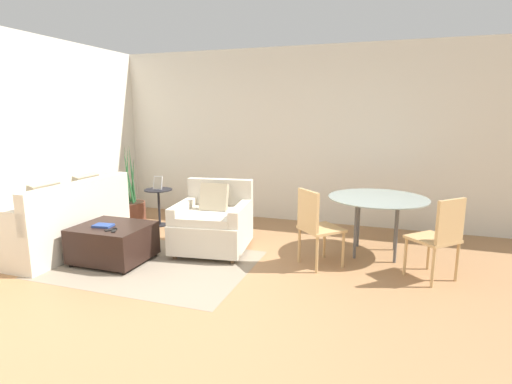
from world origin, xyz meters
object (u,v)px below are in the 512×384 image
(armchair, at_px, (213,224))
(tv_remote_primary, at_px, (111,230))
(potted_plant, at_px, (132,207))
(side_table, at_px, (159,200))
(book_stack, at_px, (103,226))
(dining_table, at_px, (378,203))
(dining_chair_near_right, at_px, (440,234))
(ottoman, at_px, (113,242))
(dining_chair_near_left, at_px, (315,223))
(picture_frame, at_px, (158,183))
(couch, at_px, (63,225))
(tv_remote_secondary, at_px, (114,230))

(armchair, xyz_separation_m, tv_remote_primary, (-0.84, -0.92, 0.10))
(potted_plant, relative_size, side_table, 2.16)
(book_stack, bearing_deg, dining_table, 23.83)
(side_table, bearing_deg, book_stack, -80.65)
(tv_remote_primary, relative_size, dining_chair_near_right, 0.15)
(ottoman, xyz_separation_m, dining_chair_near_left, (2.29, 0.61, 0.28))
(book_stack, height_order, tv_remote_primary, book_stack)
(picture_frame, bearing_deg, tv_remote_primary, -75.35)
(couch, height_order, armchair, couch)
(armchair, distance_m, tv_remote_secondary, 1.22)
(tv_remote_primary, distance_m, tv_remote_secondary, 0.05)
(picture_frame, relative_size, dining_chair_near_left, 0.23)
(tv_remote_primary, relative_size, picture_frame, 0.67)
(potted_plant, bearing_deg, picture_frame, -8.69)
(dining_table, bearing_deg, couch, -163.83)
(dining_chair_near_right, bearing_deg, side_table, 166.81)
(tv_remote_secondary, height_order, dining_chair_near_left, dining_chair_near_left)
(side_table, bearing_deg, ottoman, -77.84)
(tv_remote_secondary, relative_size, dining_table, 0.13)
(potted_plant, relative_size, dining_chair_near_left, 1.39)
(picture_frame, bearing_deg, dining_chair_near_left, -19.31)
(ottoman, bearing_deg, dining_chair_near_right, 9.60)
(dining_chair_near_left, bearing_deg, picture_frame, 160.69)
(ottoman, xyz_separation_m, book_stack, (-0.07, -0.07, 0.21))
(couch, relative_size, side_table, 2.98)
(couch, relative_size, picture_frame, 8.38)
(picture_frame, bearing_deg, tv_remote_secondary, -73.91)
(ottoman, height_order, tv_remote_secondary, tv_remote_secondary)
(couch, distance_m, tv_remote_secondary, 1.10)
(book_stack, bearing_deg, side_table, 99.35)
(side_table, xyz_separation_m, picture_frame, (-0.00, -0.00, 0.27))
(potted_plant, xyz_separation_m, dining_chair_near_right, (4.49, -1.00, 0.28))
(side_table, relative_size, picture_frame, 2.81)
(dining_chair_near_right, bearing_deg, picture_frame, 166.81)
(couch, xyz_separation_m, side_table, (0.56, 1.38, 0.09))
(side_table, height_order, dining_chair_near_right, dining_chair_near_right)
(tv_remote_primary, relative_size, dining_table, 0.12)
(book_stack, xyz_separation_m, picture_frame, (-0.26, 1.59, 0.23))
(couch, height_order, book_stack, couch)
(armchair, relative_size, tv_remote_primary, 7.37)
(dining_table, bearing_deg, picture_frame, 175.30)
(book_stack, height_order, dining_chair_near_left, dining_chair_near_left)
(dining_chair_near_right, bearing_deg, dining_chair_near_left, 180.00)
(dining_table, relative_size, dining_chair_near_right, 1.33)
(armchair, xyz_separation_m, dining_table, (1.99, 0.50, 0.31))
(armchair, bearing_deg, side_table, 148.94)
(book_stack, distance_m, side_table, 1.62)
(armchair, relative_size, ottoman, 1.23)
(dining_chair_near_left, bearing_deg, tv_remote_secondary, -160.03)
(couch, xyz_separation_m, ottoman, (0.88, -0.15, -0.08))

